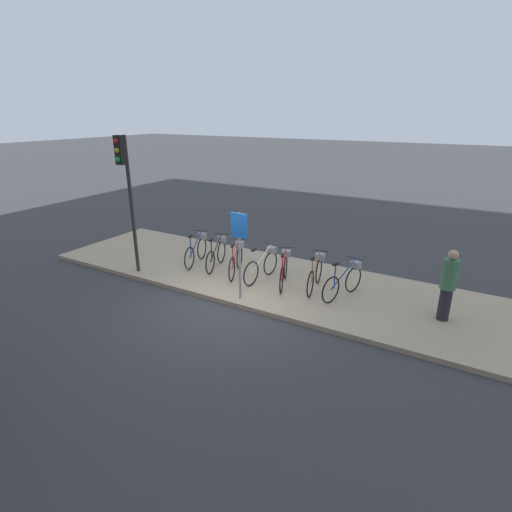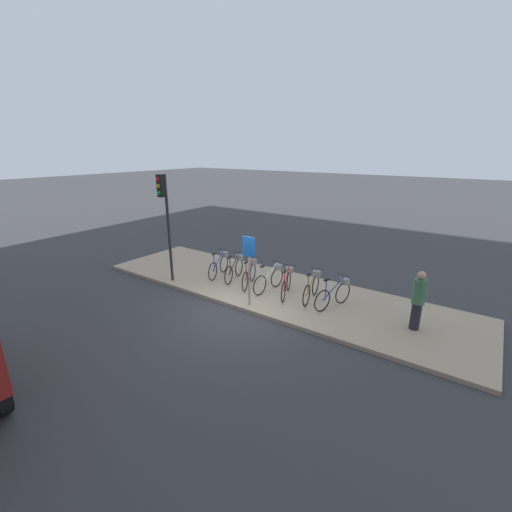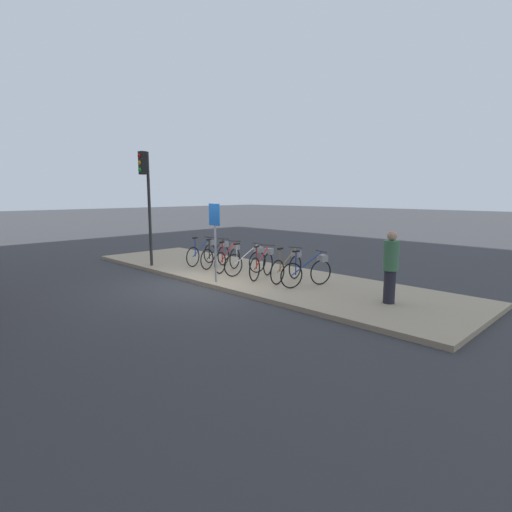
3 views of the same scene
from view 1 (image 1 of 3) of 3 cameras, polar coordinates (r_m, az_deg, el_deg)
ground_plane at (r=10.01m, az=-4.00°, el=-7.08°), size 120.00×120.00×0.00m
sidewalk at (r=11.41m, az=1.18°, el=-3.19°), size 13.40×3.69×0.12m
parked_bicycle_0 at (r=12.39m, az=-8.43°, el=0.97°), size 0.57×1.58×1.00m
parked_bicycle_1 at (r=11.99m, az=-5.59°, el=0.45°), size 0.57×1.58×1.00m
parked_bicycle_2 at (r=11.46m, az=-2.80°, el=-0.42°), size 0.67×1.54×1.00m
parked_bicycle_3 at (r=11.06m, az=1.01°, el=-1.15°), size 0.46×1.62×1.00m
parked_bicycle_4 at (r=10.76m, az=4.03°, el=-1.83°), size 0.67×1.54×1.00m
parked_bicycle_5 at (r=10.60m, az=8.53°, el=-2.35°), size 0.46×1.61×1.00m
parked_bicycle_6 at (r=10.28m, az=12.57°, el=-3.36°), size 0.62×1.57×1.00m
pedestrian at (r=9.72m, az=25.75°, el=-3.61°), size 0.34×0.34×1.65m
traffic_light at (r=11.50m, az=-18.15°, el=10.63°), size 0.24×0.40×3.85m
sign_post at (r=9.53m, az=-2.40°, el=2.06°), size 0.44×0.07×2.20m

